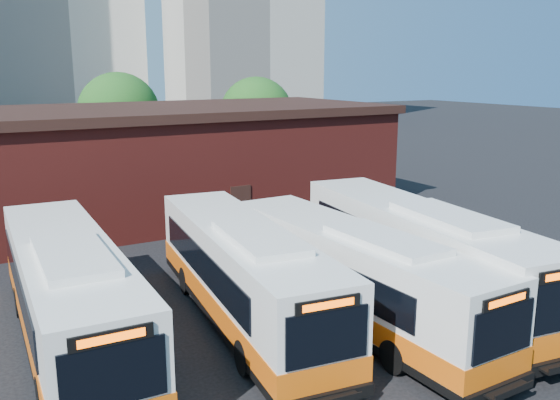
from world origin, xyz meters
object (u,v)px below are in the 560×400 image
bus_mideast (354,279)px  transit_worker (488,348)px  bus_west (69,299)px  bus_east (419,256)px  bus_midwest (244,277)px

bus_mideast → transit_worker: bus_mideast is taller
bus_west → bus_east: (12.22, -2.37, 0.06)m
bus_west → bus_mideast: 9.28m
bus_west → bus_midwest: bus_west is taller
bus_midwest → bus_east: bus_east is taller
bus_midwest → bus_east: (6.63, -1.50, 0.09)m
bus_east → transit_worker: (-2.56, -5.56, -0.71)m
bus_mideast → bus_east: 3.43m
bus_mideast → bus_east: size_ratio=0.92×
bus_east → transit_worker: bus_east is taller
bus_east → bus_west: bearing=176.7°
bus_west → bus_mideast: bus_west is taller
bus_east → bus_midwest: bearing=174.9°
bus_midwest → bus_mideast: (3.23, -1.98, -0.04)m
bus_mideast → bus_midwest: bearing=147.4°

